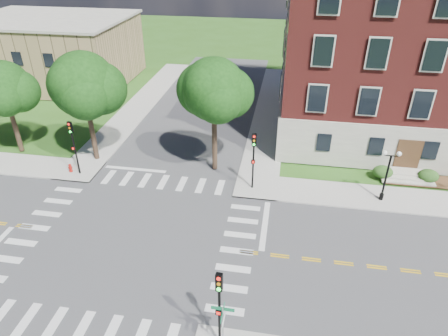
% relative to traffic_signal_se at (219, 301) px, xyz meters
% --- Properties ---
extents(ground, '(160.00, 160.00, 0.00)m').
position_rel_traffic_signal_se_xyz_m(ground, '(-7.30, 6.92, -3.19)').
color(ground, '#2C5518').
rests_on(ground, ground).
extents(road_ew, '(90.00, 12.00, 0.01)m').
position_rel_traffic_signal_se_xyz_m(road_ew, '(-7.30, 6.92, -3.18)').
color(road_ew, '#3D3D3F').
rests_on(road_ew, ground).
extents(road_ns, '(12.00, 90.00, 0.01)m').
position_rel_traffic_signal_se_xyz_m(road_ns, '(-7.30, 6.92, -3.18)').
color(road_ns, '#3D3D3F').
rests_on(road_ns, ground).
extents(sidewalk_ne, '(34.00, 34.00, 0.12)m').
position_rel_traffic_signal_se_xyz_m(sidewalk_ne, '(8.07, 22.30, -3.13)').
color(sidewalk_ne, '#9E9B93').
rests_on(sidewalk_ne, ground).
extents(sidewalk_nw, '(34.00, 34.00, 0.12)m').
position_rel_traffic_signal_se_xyz_m(sidewalk_nw, '(-22.68, 22.30, -3.13)').
color(sidewalk_nw, '#9E9B93').
rests_on(sidewalk_nw, ground).
extents(crosswalk_east, '(2.20, 10.20, 0.02)m').
position_rel_traffic_signal_se_xyz_m(crosswalk_east, '(-0.10, 6.92, -3.19)').
color(crosswalk_east, silver).
rests_on(crosswalk_east, ground).
extents(stop_bar_east, '(0.40, 5.50, 0.00)m').
position_rel_traffic_signal_se_xyz_m(stop_bar_east, '(1.50, 9.92, -3.19)').
color(stop_bar_east, silver).
rests_on(stop_bar_east, ground).
extents(main_building, '(30.60, 22.40, 16.50)m').
position_rel_traffic_signal_se_xyz_m(main_building, '(16.69, 28.92, 5.15)').
color(main_building, '#9E9A8C').
rests_on(main_building, ground).
extents(secondary_building, '(20.40, 15.40, 8.30)m').
position_rel_traffic_signal_se_xyz_m(secondary_building, '(-29.30, 36.92, 1.09)').
color(secondary_building, '#927C50').
rests_on(secondary_building, ground).
extents(tree_b, '(4.65, 4.65, 8.53)m').
position_rel_traffic_signal_se_xyz_m(tree_b, '(-22.06, 17.05, 3.10)').
color(tree_b, '#2D2216').
rests_on(tree_b, ground).
extents(tree_c, '(5.52, 5.52, 9.71)m').
position_rel_traffic_signal_se_xyz_m(tree_c, '(-14.40, 16.86, 3.86)').
color(tree_c, '#2D2216').
rests_on(tree_c, ground).
extents(tree_d, '(5.08, 5.08, 9.73)m').
position_rel_traffic_signal_se_xyz_m(tree_d, '(-3.45, 16.91, 4.10)').
color(tree_d, '#2D2216').
rests_on(tree_d, ground).
extents(traffic_signal_se, '(0.34, 0.38, 4.80)m').
position_rel_traffic_signal_se_xyz_m(traffic_signal_se, '(0.00, 0.00, 0.00)').
color(traffic_signal_se, black).
rests_on(traffic_signal_se, ground).
extents(traffic_signal_ne, '(0.37, 0.44, 4.80)m').
position_rel_traffic_signal_se_xyz_m(traffic_signal_ne, '(0.10, 14.40, 0.00)').
color(traffic_signal_ne, black).
rests_on(traffic_signal_ne, ground).
extents(traffic_signal_nw, '(0.36, 0.41, 4.80)m').
position_rel_traffic_signal_se_xyz_m(traffic_signal_nw, '(-14.71, 14.14, 0.00)').
color(traffic_signal_nw, black).
rests_on(traffic_signal_nw, ground).
extents(twin_lamp_west, '(1.36, 0.36, 4.23)m').
position_rel_traffic_signal_se_xyz_m(twin_lamp_west, '(10.10, 14.42, -0.66)').
color(twin_lamp_west, black).
rests_on(twin_lamp_west, ground).
extents(street_sign_pole, '(1.10, 1.10, 3.10)m').
position_rel_traffic_signal_se_xyz_m(street_sign_pole, '(0.23, -0.36, -0.88)').
color(street_sign_pole, gray).
rests_on(street_sign_pole, ground).
extents(fire_hydrant, '(0.35, 0.35, 0.75)m').
position_rel_traffic_signal_se_xyz_m(fire_hydrant, '(-15.59, 14.26, -2.72)').
color(fire_hydrant, '#A0110C').
rests_on(fire_hydrant, ground).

